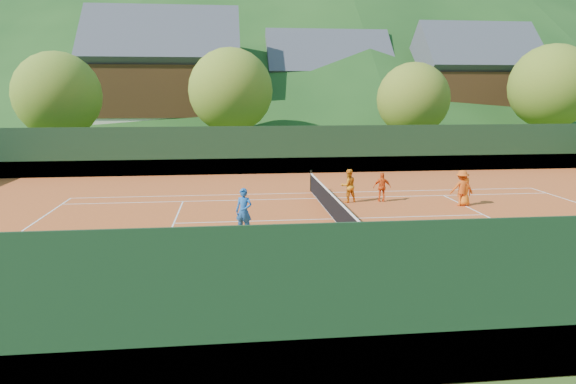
{
  "coord_description": "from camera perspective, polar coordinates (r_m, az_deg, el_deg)",
  "views": [
    {
      "loc": [
        -4.12,
        -19.91,
        5.11
      ],
      "look_at": [
        -1.88,
        0.0,
        1.18
      ],
      "focal_mm": 32.0,
      "sensor_mm": 36.0,
      "label": 1
    }
  ],
  "objects": [
    {
      "name": "student_d",
      "position": [
        24.45,
        18.75,
        0.42
      ],
      "size": [
        1.07,
        0.65,
        1.62
      ],
      "primitive_type": "imported",
      "rotation": [
        0.0,
        0.0,
        3.09
      ],
      "color": "#D55112",
      "rests_on": "clay_court"
    },
    {
      "name": "ball_hopper",
      "position": [
        15.68,
        -10.16,
        -5.15
      ],
      "size": [
        0.57,
        0.57,
        1.0
      ],
      "color": "black",
      "rests_on": "clay_court"
    },
    {
      "name": "tennis_ball_21",
      "position": [
        21.06,
        18.86,
        -3.4
      ],
      "size": [
        0.07,
        0.07,
        0.07
      ],
      "primitive_type": "sphere",
      "color": "#D0E526",
      "rests_on": "clay_court"
    },
    {
      "name": "student_a",
      "position": [
        24.07,
        6.72,
        0.7
      ],
      "size": [
        0.87,
        0.75,
        1.56
      ],
      "primitive_type": "imported",
      "rotation": [
        0.0,
        0.0,
        3.38
      ],
      "color": "orange",
      "rests_on": "clay_court"
    },
    {
      "name": "tennis_ball_18",
      "position": [
        12.19,
        -12.99,
        -13.69
      ],
      "size": [
        0.07,
        0.07,
        0.07
      ],
      "primitive_type": "sphere",
      "color": "#D0E526",
      "rests_on": "clay_court"
    },
    {
      "name": "tennis_ball_15",
      "position": [
        20.17,
        9.57,
        -3.57
      ],
      "size": [
        0.07,
        0.07,
        0.07
      ],
      "primitive_type": "sphere",
      "color": "#D0E526",
      "rests_on": "clay_court"
    },
    {
      "name": "tennis_ball_23",
      "position": [
        14.0,
        20.02,
        -10.77
      ],
      "size": [
        0.07,
        0.07,
        0.07
      ],
      "primitive_type": "sphere",
      "color": "#D0E526",
      "rests_on": "clay_court"
    },
    {
      "name": "tennis_ball_13",
      "position": [
        16.39,
        13.39,
        -7.18
      ],
      "size": [
        0.07,
        0.07,
        0.07
      ],
      "primitive_type": "sphere",
      "color": "#D0E526",
      "rests_on": "clay_court"
    },
    {
      "name": "tennis_ball_9",
      "position": [
        15.81,
        19.44,
        -8.21
      ],
      "size": [
        0.07,
        0.07,
        0.07
      ],
      "primitive_type": "sphere",
      "color": "#D0E526",
      "rests_on": "clay_court"
    },
    {
      "name": "tennis_ball_10",
      "position": [
        12.95,
        -5.18,
        -11.92
      ],
      "size": [
        0.07,
        0.07,
        0.07
      ],
      "primitive_type": "sphere",
      "color": "#D0E526",
      "rests_on": "clay_court"
    },
    {
      "name": "tree_b",
      "position": [
        39.91,
        -6.38,
        11.15
      ],
      "size": [
        6.4,
        6.4,
        8.4
      ],
      "color": "#3C2818",
      "rests_on": "ground"
    },
    {
      "name": "tennis_ball_2",
      "position": [
        13.47,
        -21.32,
        -11.74
      ],
      "size": [
        0.07,
        0.07,
        0.07
      ],
      "primitive_type": "sphere",
      "color": "#D0E526",
      "rests_on": "clay_court"
    },
    {
      "name": "perimeter_fence",
      "position": [
        20.7,
        5.17,
        0.36
      ],
      "size": [
        40.4,
        24.24,
        3.0
      ],
      "color": "black",
      "rests_on": "clay_court"
    },
    {
      "name": "tennis_ball_6",
      "position": [
        12.25,
        -18.17,
        -13.86
      ],
      "size": [
        0.07,
        0.07,
        0.07
      ],
      "primitive_type": "sphere",
      "color": "#D0E526",
      "rests_on": "clay_court"
    },
    {
      "name": "tennis_ball_12",
      "position": [
        19.26,
        -21.17,
        -4.89
      ],
      "size": [
        0.07,
        0.07,
        0.07
      ],
      "primitive_type": "sphere",
      "color": "#D0E526",
      "rests_on": "clay_court"
    },
    {
      "name": "chalet_mid",
      "position": [
        54.86,
        4.27,
        10.94
      ],
      "size": [
        12.65,
        8.82,
        11.45
      ],
      "color": "beige",
      "rests_on": "ground"
    },
    {
      "name": "tennis_ball_7",
      "position": [
        17.98,
        8.13,
        -5.34
      ],
      "size": [
        0.07,
        0.07,
        0.07
      ],
      "primitive_type": "sphere",
      "color": "#D0E526",
      "rests_on": "clay_court"
    },
    {
      "name": "tennis_net",
      "position": [
        20.85,
        5.14,
        -1.66
      ],
      "size": [
        0.1,
        12.07,
        1.1
      ],
      "color": "black",
      "rests_on": "clay_court"
    },
    {
      "name": "tennis_ball_3",
      "position": [
        19.07,
        17.51,
        -4.8
      ],
      "size": [
        0.07,
        0.07,
        0.07
      ],
      "primitive_type": "sphere",
      "color": "#D0E526",
      "rests_on": "clay_court"
    },
    {
      "name": "tennis_ball_22",
      "position": [
        20.2,
        24.52,
        -4.42
      ],
      "size": [
        0.07,
        0.07,
        0.07
      ],
      "primitive_type": "sphere",
      "color": "#D0E526",
      "rests_on": "clay_court"
    },
    {
      "name": "tennis_ball_8",
      "position": [
        19.95,
        21.04,
        -4.34
      ],
      "size": [
        0.07,
        0.07,
        0.07
      ],
      "primitive_type": "sphere",
      "color": "#D0E526",
      "rests_on": "clay_court"
    },
    {
      "name": "tennis_ball_17",
      "position": [
        13.25,
        17.83,
        -11.88
      ],
      "size": [
        0.07,
        0.07,
        0.07
      ],
      "primitive_type": "sphere",
      "color": "#D0E526",
      "rests_on": "clay_court"
    },
    {
      "name": "student_b",
      "position": [
        24.43,
        10.41,
        0.54
      ],
      "size": [
        0.85,
        0.45,
        1.38
      ],
      "primitive_type": "imported",
      "rotation": [
        0.0,
        0.0,
        3.0
      ],
      "color": "#ED5415",
      "rests_on": "clay_court"
    },
    {
      "name": "ground",
      "position": [
        20.97,
        5.11,
        -3.05
      ],
      "size": [
        400.0,
        400.0,
        0.0
      ],
      "primitive_type": "plane",
      "color": "#2E4C17",
      "rests_on": "ground"
    },
    {
      "name": "chalet_left",
      "position": [
        50.26,
        -13.42,
        11.41
      ],
      "size": [
        13.8,
        9.93,
        12.92
      ],
      "color": "beige",
      "rests_on": "ground"
    },
    {
      "name": "student_c",
      "position": [
        24.54,
        19.03,
        0.08
      ],
      "size": [
        0.67,
        0.46,
        1.32
      ],
      "primitive_type": "imported",
      "rotation": [
        0.0,
        0.0,
        3.21
      ],
      "color": "orange",
      "rests_on": "clay_court"
    },
    {
      "name": "tennis_ball_14",
      "position": [
        14.21,
        23.54,
        -10.7
      ],
      "size": [
        0.07,
        0.07,
        0.07
      ],
      "primitive_type": "sphere",
      "color": "#D0E526",
      "rests_on": "clay_court"
    },
    {
      "name": "tree_c",
      "position": [
        41.4,
        13.72,
        10.0
      ],
      "size": [
        5.6,
        5.6,
        7.35
      ],
      "color": "#3C2618",
      "rests_on": "ground"
    },
    {
      "name": "tennis_ball_16",
      "position": [
        15.45,
        28.54,
        -9.41
      ],
      "size": [
        0.07,
        0.07,
        0.07
      ],
      "primitive_type": "sphere",
      "color": "#D0E526",
      "rests_on": "clay_court"
    },
    {
      "name": "tree_d",
      "position": [
        47.71,
        27.25,
        10.38
      ],
      "size": [
        6.8,
        6.8,
        8.93
      ],
      "color": "#3D2818",
      "rests_on": "ground"
    },
    {
      "name": "tennis_ball_19",
      "position": [
        11.92,
        -14.71,
        -14.36
      ],
      "size": [
        0.07,
        0.07,
        0.07
      ],
      "primitive_type": "sphere",
      "color": "#D0E526",
      "rests_on": "clay_court"
    },
    {
      "name": "tennis_ball_20",
      "position": [
        15.67,
        -6.06,
        -7.78
      ],
      "size": [
        0.07,
        0.07,
        0.07
      ],
      "primitive_type": "sphere",
      "color": "#D0E526",
      "rests_on": "clay_court"
    },
    {
      "name": "chalet_right",
      "position": [
        55.44,
        19.71,
        10.61
      ],
      "size": [
        11.5,
        8.82,
        11.91
      ],
      "color": "beige",
      "rests_on": "ground"
    },
    {
      "name": "tree_a",
      "position": [
        39.73,
        -24.21,
        9.79
      ],
      "size": [
        6.0,
        6.0,
        7.88
      ],
      "color": "#3E2719",
      "rests_on": "ground"
    },
    {
      "name": "tennis_ball_0",
      "position": [
        16.66,
        28.63,
        -7.97
      ],
      "size": [
        0.07,
        0.07,
        0.07
      ],
      "primitive_type": "sphere",
      "color": "#D0E526",
      "rests_on": "clay_court"
    },
    {
      "name": "tennis_ball_5",
      "position": [
        17.96,
        -13.0,
        -5.54
      ],
      "size": [
        0.07,
        0.07,
        0.07
      ],
      "primitive_type": "sphere",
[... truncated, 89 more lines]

